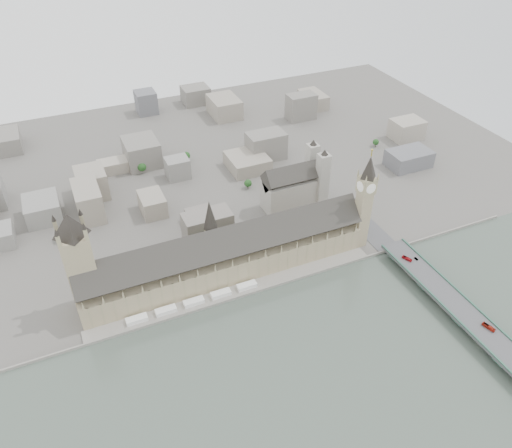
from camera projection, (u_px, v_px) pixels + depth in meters
name	position (u px, v px, depth m)	size (l,w,h in m)	color
ground	(234.00, 287.00, 453.54)	(900.00, 900.00, 0.00)	#595651
river_thames	(325.00, 445.00, 332.72)	(600.00, 600.00, 0.00)	#414C41
embankment_wall	(240.00, 297.00, 441.66)	(600.00, 1.50, 3.00)	gray
river_terrace	(237.00, 292.00, 447.45)	(270.00, 15.00, 2.00)	gray
terrace_tents	(194.00, 302.00, 433.11)	(118.00, 7.00, 4.00)	white
palace_of_westminster	(225.00, 255.00, 454.35)	(265.00, 40.73, 55.44)	gray
elizabeth_tower	(365.00, 196.00, 469.11)	(17.00, 17.00, 107.50)	gray
victoria_tower	(79.00, 260.00, 400.10)	(30.00, 30.00, 100.00)	gray
central_tower	(210.00, 223.00, 434.62)	(13.00, 13.00, 48.00)	#9A8F6A
westminster_bridge	(441.00, 295.00, 438.68)	(25.00, 325.00, 10.25)	#474749
bridge_parapets	(480.00, 325.00, 402.68)	(25.00, 235.00, 1.15)	#325B49
westminster_abbey	(295.00, 186.00, 543.87)	(68.00, 36.00, 64.00)	#A8A498
city_skyline_inland	(161.00, 150.00, 621.56)	(720.00, 360.00, 38.00)	gray
park_trees	(201.00, 245.00, 489.76)	(110.00, 30.00, 15.00)	#184419
red_bus_north	(407.00, 258.00, 467.63)	(2.30, 9.81, 2.73)	red
red_bus_south	(488.00, 327.00, 400.15)	(2.58, 11.03, 3.07)	#B02516
car_silver	(416.00, 259.00, 468.42)	(1.47, 4.21, 1.39)	gray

